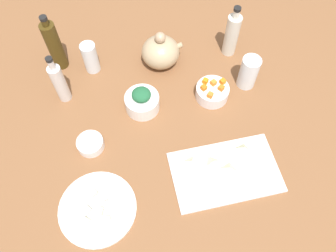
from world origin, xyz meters
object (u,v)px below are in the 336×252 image
object	(u,v)px
bowl_carrots	(212,92)
bottle_2	(59,82)
teapot	(161,52)
bowl_greens	(142,103)
drinking_glass_0	(90,58)
bottle_1	(232,34)
plate_tofu	(98,209)
drinking_glass_1	(249,72)
bottle_0	(54,45)
cutting_board	(225,172)
bowl_small_side	(90,144)

from	to	relation	value
bowl_carrots	bottle_2	world-z (taller)	bottle_2
bowl_carrots	teapot	distance (cm)	25.92
bowl_greens	bottle_2	xyz separation A→B (cm)	(-27.99, 10.35, 5.85)
bowl_greens	drinking_glass_0	xyz separation A→B (cm)	(-16.47, 22.35, 3.27)
drinking_glass_0	bottle_1	bearing A→B (deg)	-1.81
plate_tofu	drinking_glass_1	distance (cm)	72.47
plate_tofu	bowl_greens	xyz separation A→B (cm)	(19.99, 35.35, 2.57)
bottle_0	bottle_1	bearing A→B (deg)	-5.29
bowl_carrots	bottle_1	distance (cm)	25.22
drinking_glass_0	bottle_2	bearing A→B (deg)	-133.84
bowl_carrots	drinking_glass_1	world-z (taller)	drinking_glass_1
plate_tofu	drinking_glass_0	world-z (taller)	drinking_glass_0
bottle_2	cutting_board	bearing A→B (deg)	-39.28
teapot	bottle_2	world-z (taller)	bottle_2
bowl_small_side	bottle_2	xyz separation A→B (cm)	(-7.82, 23.07, 7.20)
bowl_carrots	teapot	xyz separation A→B (cm)	(-15.80, 20.20, 3.71)
plate_tofu	drinking_glass_1	xyz separation A→B (cm)	(60.99, 38.67, 6.10)
cutting_board	drinking_glass_0	distance (cm)	66.75
bottle_2	bowl_carrots	bearing A→B (deg)	-10.83
bottle_1	drinking_glass_0	size ratio (longest dim) A/B	1.75
teapot	bowl_small_side	bearing A→B (deg)	-133.22
bowl_carrots	bottle_1	xyz separation A→B (cm)	(12.66, 20.66, 7.00)
bottle_0	cutting_board	bearing A→B (deg)	-48.39
bowl_greens	bowl_small_side	distance (cm)	23.88
bottle_2	drinking_glass_1	distance (cm)	69.38
cutting_board	bottle_2	size ratio (longest dim) A/B	1.62
bottle_2	drinking_glass_0	xyz separation A→B (cm)	(11.52, 11.99, -2.58)
bottle_2	drinking_glass_0	world-z (taller)	bottle_2
bowl_greens	bottle_1	bearing A→B (deg)	27.73
bowl_carrots	drinking_glass_0	bearing A→B (deg)	152.45
plate_tofu	drinking_glass_1	size ratio (longest dim) A/B	1.84
bowl_greens	bottle_1	world-z (taller)	bottle_1
plate_tofu	bottle_0	distance (cm)	63.68
bowl_greens	drinking_glass_0	world-z (taller)	drinking_glass_0
plate_tofu	bottle_0	xyz separation A→B (cm)	(-8.77, 62.23, 10.33)
bowl_carrots	bottle_2	distance (cm)	55.85
bottle_0	drinking_glass_1	world-z (taller)	bottle_0
bowl_carrots	bottle_0	distance (cm)	62.04
bottle_1	bottle_2	bearing A→B (deg)	-171.33
bottle_2	drinking_glass_1	world-z (taller)	bottle_2
teapot	cutting_board	bearing A→B (deg)	-76.67
teapot	drinking_glass_1	bearing A→B (deg)	-29.02
cutting_board	plate_tofu	size ratio (longest dim) A/B	1.44
bowl_carrots	drinking_glass_1	xyz separation A→B (cm)	(14.50, 3.40, 4.10)
bowl_carrots	teapot	bearing A→B (deg)	128.03
bottle_2	bottle_0	bearing A→B (deg)	92.67
bottle_0	bottle_2	size ratio (longest dim) A/B	1.13
bowl_carrots	bowl_small_side	world-z (taller)	bowl_carrots
bowl_greens	bowl_carrots	world-z (taller)	bowl_greens
bottle_1	teapot	bearing A→B (deg)	-179.09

